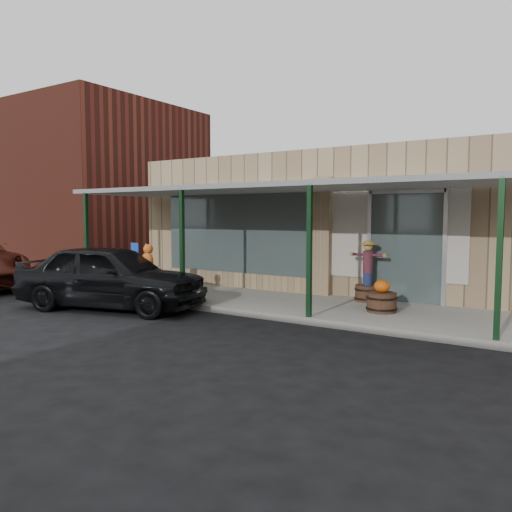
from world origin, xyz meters
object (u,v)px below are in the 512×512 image
Objects in this scene: handicap_sign at (135,261)px; parked_sedan at (111,276)px; barrel_pumpkin at (382,300)px; barrel_scarecrow at (367,280)px.

handicap_sign is 0.28× the size of parked_sedan.
barrel_pumpkin is at bearing -82.68° from parked_sedan.
handicap_sign is (-6.71, -1.16, 0.64)m from barrel_pumpkin.
barrel_scarecrow is 6.51m from parked_sedan.
handicap_sign is at bearing 8.15° from parked_sedan.
barrel_scarecrow is 6.39m from handicap_sign.
barrel_scarecrow reaches higher than parked_sedan.
barrel_pumpkin is 6.84m from handicap_sign.
handicap_sign is (-5.92, -2.37, 0.38)m from barrel_scarecrow.
barrel_pumpkin is 0.61× the size of handicap_sign.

